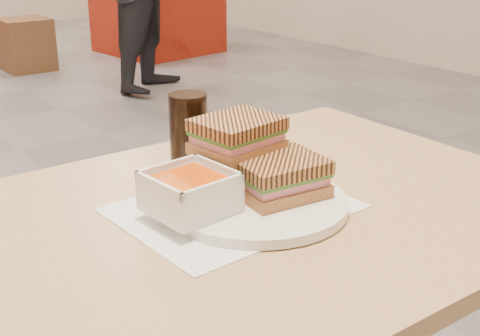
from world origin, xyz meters
TOP-DOWN VIEW (x-y plane):
  - main_table at (-0.08, -2.00)m, footprint 1.21×0.72m
  - tray_liner at (0.01, -1.99)m, footprint 0.35×0.28m
  - plate at (0.04, -2.01)m, footprint 0.28×0.28m
  - soup_bowl at (-0.07, -1.98)m, footprint 0.12×0.12m
  - panini_lower at (0.07, -2.02)m, footprint 0.14×0.12m
  - panini_upper at (0.05, -1.94)m, footprint 0.14×0.12m
  - cola_glass at (0.04, -1.82)m, footprint 0.07×0.07m
  - bg_table_1 at (2.52, 2.57)m, footprint 0.99×0.99m
  - bg_chair_1l at (1.27, 2.53)m, footprint 0.37×0.37m
  - bg_chair_1r at (2.81, 2.59)m, footprint 0.40×0.40m

SIDE VIEW (x-z plane):
  - bg_chair_1l at x=1.27m, z-range 0.00..0.41m
  - bg_chair_1r at x=2.81m, z-range 0.00..0.42m
  - bg_table_1 at x=2.52m, z-range 0.00..0.79m
  - main_table at x=-0.08m, z-range 0.26..1.01m
  - tray_liner at x=0.01m, z-range 0.75..0.75m
  - plate at x=0.04m, z-range 0.75..0.77m
  - soup_bowl at x=-0.07m, z-range 0.76..0.82m
  - panini_lower at x=0.07m, z-range 0.77..0.83m
  - cola_glass at x=0.04m, z-range 0.75..0.89m
  - panini_upper at x=0.05m, z-range 0.82..0.87m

